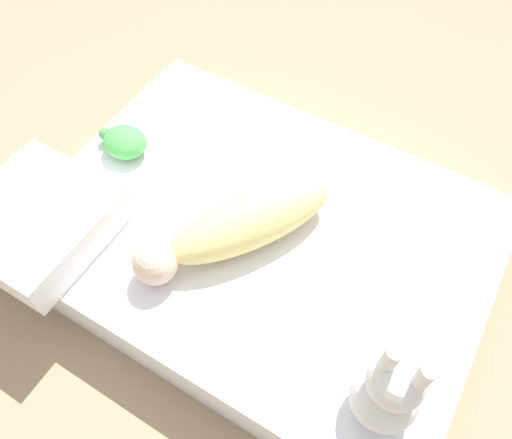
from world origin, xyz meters
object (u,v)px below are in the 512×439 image
Objects in this scene: pillow at (38,222)px; turtle_plush at (124,142)px; swaddled_baby at (238,227)px; bunny_plush at (388,391)px.

pillow is 2.20× the size of turtle_plush.
swaddled_baby is at bearing 168.01° from turtle_plush.
pillow reaches higher than turtle_plush.
bunny_plush reaches higher than pillow.
pillow is 1.19× the size of bunny_plush.
swaddled_baby is at bearing -151.82° from pillow.
swaddled_baby is 0.49m from turtle_plush.
turtle_plush is at bearing -69.68° from swaddled_baby.
swaddled_baby is 0.56m from bunny_plush.
pillow is at bearing -29.51° from swaddled_baby.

